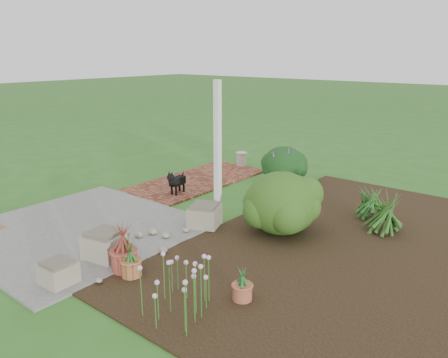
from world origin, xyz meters
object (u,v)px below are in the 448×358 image
Objects in this scene: black_dog at (176,181)px; evergreen_shrub at (281,201)px; cream_ceramic_urn at (241,159)px; stone_trough_near at (58,273)px.

evergreen_shrub reaches higher than black_dog.
black_dog is 1.61× the size of cream_ceramic_urn.
stone_trough_near is at bearing -74.05° from cream_ceramic_urn.
stone_trough_near is at bearing -75.41° from black_dog.
evergreen_shrub is (3.15, -3.12, 0.34)m from cream_ceramic_urn.
black_dog is at bearing 111.96° from stone_trough_near.
cream_ceramic_urn is (-0.38, 2.81, -0.11)m from black_dog.
evergreen_shrub is (2.77, -0.30, 0.23)m from black_dog.
cream_ceramic_urn is at bearing 105.95° from stone_trough_near.
stone_trough_near is 3.59m from evergreen_shrub.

